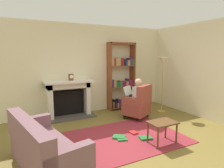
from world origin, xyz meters
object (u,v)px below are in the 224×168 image
at_px(mantel_clock, 71,77).
at_px(armchair_reading, 138,104).
at_px(seated_reader, 135,97).
at_px(bookshelf, 121,78).
at_px(floor_lamp, 163,66).
at_px(side_table, 162,125).
at_px(fireplace, 69,97).
at_px(sofa_floral, 43,150).

xyz_separation_m(mantel_clock, armchair_reading, (1.63, -0.98, -0.74)).
distance_m(mantel_clock, seated_reader, 1.88).
xyz_separation_m(bookshelf, armchair_reading, (-0.08, -1.12, -0.60)).
relative_size(seated_reader, floor_lamp, 0.67).
distance_m(seated_reader, side_table, 1.66).
bearing_deg(bookshelf, side_table, -101.78).
bearing_deg(seated_reader, side_table, 47.79).
bearing_deg(fireplace, side_table, -64.48).
distance_m(fireplace, mantel_clock, 0.60).
xyz_separation_m(seated_reader, sofa_floral, (-2.66, -1.43, -0.30)).
bearing_deg(bookshelf, floor_lamp, -44.47).
xyz_separation_m(mantel_clock, floor_lamp, (2.65, -0.79, 0.29)).
xyz_separation_m(mantel_clock, bookshelf, (1.71, 0.14, -0.14)).
bearing_deg(sofa_floral, side_table, -106.29).
distance_m(armchair_reading, floor_lamp, 1.46).
bearing_deg(mantel_clock, armchair_reading, -31.08).
relative_size(fireplace, sofa_floral, 0.76).
xyz_separation_m(sofa_floral, floor_lamp, (3.74, 1.53, 1.13)).
bearing_deg(fireplace, floor_lamp, -18.09).
relative_size(armchair_reading, sofa_floral, 0.53).
distance_m(fireplace, bookshelf, 1.83).
distance_m(fireplace, seated_reader, 1.91).
relative_size(fireplace, seated_reader, 1.21).
bearing_deg(seated_reader, bookshelf, -125.55).
distance_m(armchair_reading, sofa_floral, 3.03).
height_order(fireplace, sofa_floral, fireplace).
bearing_deg(bookshelf, fireplace, -178.84).
distance_m(fireplace, side_table, 2.86).
xyz_separation_m(seated_reader, side_table, (-0.41, -1.60, -0.23)).
relative_size(armchair_reading, floor_lamp, 0.57).
relative_size(fireplace, armchair_reading, 1.42).
distance_m(bookshelf, side_table, 2.74).
distance_m(side_table, floor_lamp, 2.49).
xyz_separation_m(side_table, floor_lamp, (1.48, 1.69, 1.06)).
distance_m(mantel_clock, bookshelf, 1.72).
height_order(side_table, floor_lamp, floor_lamp).
relative_size(mantel_clock, seated_reader, 0.16).
bearing_deg(mantel_clock, sofa_floral, -115.15).
xyz_separation_m(armchair_reading, seated_reader, (-0.05, 0.10, 0.20)).
height_order(bookshelf, side_table, bookshelf).
bearing_deg(sofa_floral, seated_reader, -73.82).
relative_size(mantel_clock, side_table, 0.32).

